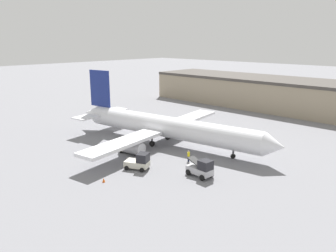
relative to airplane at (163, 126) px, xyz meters
The scene contains 8 objects.
ground_plane 3.19m from the airplane, ahead, with size 400.00×400.00×0.00m, color slate.
terminal_building 41.42m from the airplane, 88.37° to the left, with size 71.46×16.37×7.64m.
airplane is the anchor object (origin of this frame).
ground_crew_worker 9.56m from the airplane, 21.93° to the right, with size 0.36×0.36×1.64m.
baggage_tug 7.37m from the airplane, 104.30° to the right, with size 3.77×3.15×2.15m.
belt_loader_truck 15.00m from the airplane, 26.04° to the right, with size 3.52×2.13×2.40m.
pushback_tug 11.91m from the airplane, 61.34° to the right, with size 3.69×3.14×2.29m.
safety_cone_near 17.40m from the airplane, 70.53° to the right, with size 0.36×0.36×0.55m.
Camera 1 is at (36.26, -37.82, 16.98)m, focal length 35.00 mm.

